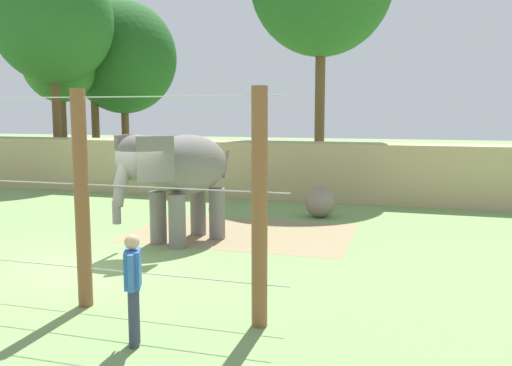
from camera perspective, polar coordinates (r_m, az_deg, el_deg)
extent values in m
plane|color=#759956|center=(13.26, -16.27, -7.91)|extent=(120.00, 120.00, 0.00)
cube|color=#937F5B|center=(15.80, -1.49, -5.15)|extent=(6.24, 4.18, 0.01)
cube|color=tan|center=(22.66, -1.42, 1.50)|extent=(36.00, 1.80, 2.22)
cylinder|color=slate|center=(14.10, -8.11, -3.91)|extent=(0.43, 0.43, 1.37)
cylinder|color=slate|center=(14.68, -10.02, -3.50)|extent=(0.43, 0.43, 1.37)
cylinder|color=slate|center=(15.03, -4.02, -3.15)|extent=(0.43, 0.43, 1.37)
cylinder|color=slate|center=(15.57, -5.97, -2.81)|extent=(0.43, 0.43, 1.37)
ellipsoid|color=slate|center=(14.64, -7.07, 1.89)|extent=(2.31, 2.89, 1.57)
ellipsoid|color=slate|center=(13.62, -12.15, 2.53)|extent=(1.39, 1.33, 1.13)
cube|color=slate|center=(13.21, -10.29, 2.43)|extent=(0.74, 0.65, 1.08)
cube|color=slate|center=(14.15, -13.24, 2.68)|extent=(0.10, 0.88, 1.08)
cylinder|color=slate|center=(13.41, -13.56, 0.68)|extent=(0.49, 0.57, 0.61)
cylinder|color=slate|center=(13.40, -13.91, -1.20)|extent=(0.38, 0.42, 0.58)
cylinder|color=slate|center=(13.42, -14.14, -2.95)|extent=(0.27, 0.27, 0.54)
cylinder|color=slate|center=(15.62, -3.14, 1.91)|extent=(0.21, 0.31, 0.78)
sphere|color=gray|center=(18.15, 6.58, -1.97)|extent=(0.99, 0.99, 0.99)
cylinder|color=brown|center=(10.10, -17.47, -1.62)|extent=(0.26, 0.26, 3.82)
cylinder|color=brown|center=(8.71, 0.36, -2.68)|extent=(0.26, 0.26, 3.82)
cylinder|color=#B7B7BC|center=(11.20, -23.32, -7.41)|extent=(10.30, 0.02, 0.02)
cylinder|color=#B7B7BC|center=(10.93, -23.72, 0.17)|extent=(10.30, 0.02, 0.02)
cylinder|color=#B7B7BC|center=(10.86, -24.13, 8.00)|extent=(10.30, 0.02, 0.02)
cylinder|color=#33384C|center=(8.48, -12.47, -13.44)|extent=(0.15, 0.15, 0.88)
cylinder|color=#33384C|center=(8.63, -12.36, -13.06)|extent=(0.15, 0.15, 0.88)
cube|color=#3366B2|center=(8.33, -12.56, -8.61)|extent=(0.34, 0.42, 0.56)
sphere|color=tan|center=(8.23, -12.63, -5.93)|extent=(0.22, 0.22, 0.22)
cylinder|color=#3366B2|center=(8.10, -12.74, -9.07)|extent=(0.12, 0.12, 0.54)
cylinder|color=#3366B2|center=(8.56, -12.39, -8.17)|extent=(0.12, 0.12, 0.54)
cube|color=black|center=(8.65, -12.87, -9.54)|extent=(0.04, 0.07, 0.14)
cylinder|color=brown|center=(29.83, -19.73, 5.54)|extent=(0.44, 0.44, 5.38)
ellipsoid|color=#235B23|center=(30.16, -20.18, 15.45)|extent=(5.90, 5.90, 6.19)
cylinder|color=brown|center=(33.59, -13.25, 4.67)|extent=(0.44, 0.44, 3.91)
ellipsoid|color=#1E511E|center=(33.70, -13.48, 12.44)|extent=(6.13, 6.13, 6.43)
cylinder|color=brown|center=(24.98, 6.55, 6.83)|extent=(0.44, 0.44, 6.42)
cylinder|color=brown|center=(31.76, -19.21, 4.66)|extent=(0.44, 0.44, 4.30)
ellipsoid|color=#2D6B28|center=(31.84, -19.50, 11.50)|extent=(3.88, 3.88, 4.07)
cylinder|color=brown|center=(33.19, -16.15, 5.38)|extent=(0.44, 0.44, 4.88)
ellipsoid|color=#2D6B28|center=(33.36, -16.43, 13.18)|extent=(4.92, 4.92, 5.17)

